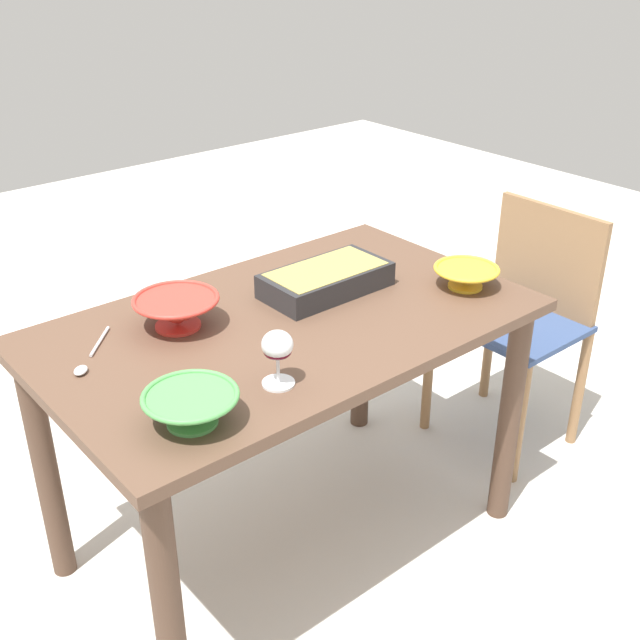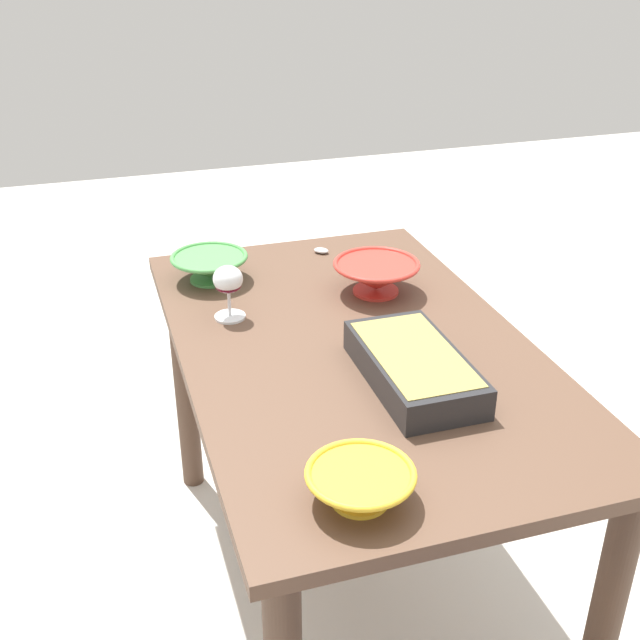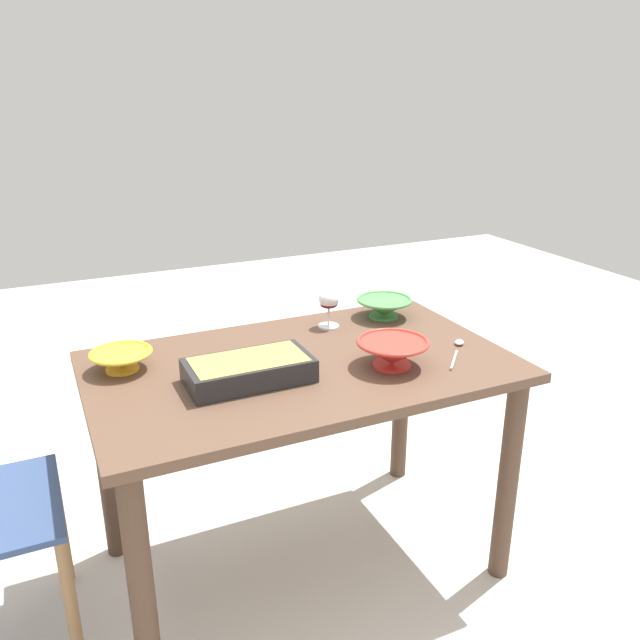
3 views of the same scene
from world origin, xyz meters
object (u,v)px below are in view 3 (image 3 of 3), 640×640
object	(u,v)px
mixing_bowl	(392,352)
small_bowl	(384,306)
serving_spoon	(458,348)
wine_glass	(329,302)
dining_table	(302,398)
serving_bowl	(121,359)
casserole_dish	(249,369)

from	to	relation	value
mixing_bowl	small_bowl	size ratio (longest dim) A/B	1.09
serving_spoon	small_bowl	bearing A→B (deg)	98.92
wine_glass	serving_spoon	xyz separation A→B (m)	(0.29, -0.37, -0.09)
mixing_bowl	serving_spoon	xyz separation A→B (m)	(0.26, 0.02, -0.04)
dining_table	mixing_bowl	world-z (taller)	mixing_bowl
wine_glass	serving_bowl	distance (m)	0.74
wine_glass	serving_bowl	size ratio (longest dim) A/B	0.72
casserole_dish	dining_table	bearing A→B (deg)	18.28
small_bowl	dining_table	bearing A→B (deg)	-150.40
dining_table	serving_bowl	xyz separation A→B (m)	(-0.52, 0.17, 0.16)
mixing_bowl	small_bowl	bearing A→B (deg)	63.03
wine_glass	serving_spoon	size ratio (longest dim) A/B	0.72
dining_table	wine_glass	distance (m)	0.39
serving_spoon	serving_bowl	bearing A→B (deg)	163.81
dining_table	wine_glass	bearing A→B (deg)	49.19
wine_glass	mixing_bowl	distance (m)	0.40
wine_glass	serving_bowl	bearing A→B (deg)	-174.20
casserole_dish	small_bowl	world-z (taller)	small_bowl
mixing_bowl	small_bowl	xyz separation A→B (m)	(0.20, 0.40, -0.01)
dining_table	mixing_bowl	distance (m)	0.33
mixing_bowl	small_bowl	distance (m)	0.45
serving_spoon	casserole_dish	bearing A→B (deg)	175.04
mixing_bowl	serving_bowl	xyz separation A→B (m)	(-0.76, 0.32, -0.01)
wine_glass	casserole_dish	bearing A→B (deg)	-142.59
serving_bowl	wine_glass	bearing A→B (deg)	5.80
dining_table	serving_bowl	distance (m)	0.57
wine_glass	small_bowl	size ratio (longest dim) A/B	0.66
dining_table	casserole_dish	distance (m)	0.26
casserole_dish	mixing_bowl	xyz separation A→B (m)	(0.44, -0.08, 0.01)
dining_table	small_bowl	world-z (taller)	small_bowl
casserole_dish	serving_bowl	world-z (taller)	casserole_dish
dining_table	serving_spoon	size ratio (longest dim) A/B	6.85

